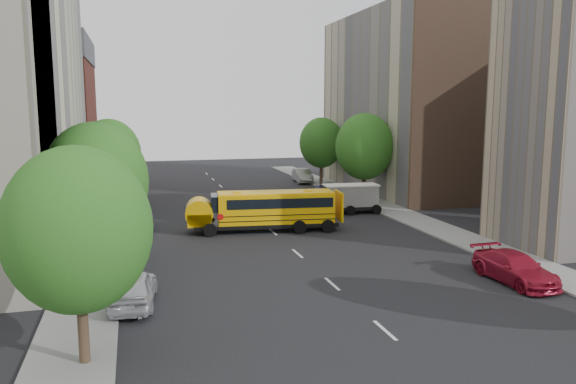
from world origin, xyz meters
name	(u,v)px	position (x,y,z in m)	size (l,w,h in m)	color
ground	(289,246)	(0.00, 0.00, 0.00)	(120.00, 120.00, 0.00)	black
sidewalk_left	(100,238)	(-11.50, 5.00, 0.06)	(3.00, 80.00, 0.12)	slate
sidewalk_right	(416,220)	(11.50, 5.00, 0.06)	(3.00, 80.00, 0.12)	slate
lane_markings	(255,216)	(0.00, 10.00, 0.01)	(0.15, 64.00, 0.01)	silver
building_left_redbrick	(41,128)	(-18.00, 28.00, 6.50)	(10.00, 15.00, 13.00)	maroon
building_right_far	(405,103)	(18.00, 20.00, 9.00)	(10.00, 22.00, 18.00)	#B2A78A
building_right_sidewall	(466,102)	(18.00, 9.00, 9.00)	(10.10, 0.30, 18.00)	brown
street_tree_0	(78,230)	(-11.00, -14.00, 4.64)	(4.80, 4.80, 7.41)	#38281C
street_tree_1	(96,182)	(-11.00, -4.00, 4.95)	(5.12, 5.12, 7.90)	#38281C
street_tree_2	(109,155)	(-11.00, 14.00, 4.83)	(4.99, 4.99, 7.71)	#38281C
street_tree_4	(364,147)	(11.00, 14.00, 5.08)	(5.25, 5.25, 8.10)	#38281C
street_tree_5	(321,143)	(11.00, 26.00, 4.70)	(4.86, 4.86, 7.51)	#38281C
school_bus	(264,209)	(-0.47, 4.61, 1.58)	(10.22, 3.41, 2.83)	black
safari_truck	(345,198)	(7.45, 9.38, 1.25)	(5.65, 2.46, 2.36)	black
parked_car_0	(133,288)	(-9.40, -8.51, 0.79)	(1.87, 4.65, 1.59)	#B1B1B8
parked_car_1	(141,223)	(-8.80, 6.27, 0.71)	(1.49, 4.28, 1.41)	silver
parked_car_3	(515,268)	(8.80, -10.13, 0.74)	(2.06, 5.07, 1.47)	maroon
parked_car_4	(332,191)	(8.80, 16.41, 0.79)	(1.86, 4.62, 1.57)	#332F53
parked_car_5	(302,176)	(9.60, 28.54, 0.79)	(1.68, 4.81, 1.58)	#9A9995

